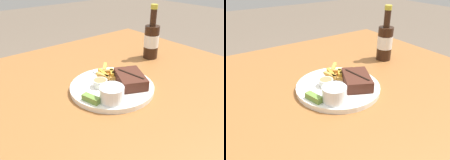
# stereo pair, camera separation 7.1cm
# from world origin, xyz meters

# --- Properties ---
(dining_table) EXTENTS (1.13, 1.23, 0.73)m
(dining_table) POSITION_xyz_m (0.00, 0.00, 0.66)
(dining_table) COLOR #935B2D
(dining_table) RESTS_ON ground_plane
(dinner_plate) EXTENTS (0.30, 0.30, 0.02)m
(dinner_plate) POSITION_xyz_m (0.00, 0.00, 0.74)
(dinner_plate) COLOR white
(dinner_plate) RESTS_ON dining_table
(steak_portion) EXTENTS (0.16, 0.14, 0.04)m
(steak_portion) POSITION_xyz_m (0.03, 0.06, 0.77)
(steak_portion) COLOR #472319
(steak_portion) RESTS_ON dinner_plate
(fries_pile) EXTENTS (0.12, 0.14, 0.02)m
(fries_pile) POSITION_xyz_m (-0.06, 0.04, 0.76)
(fries_pile) COLOR gold
(fries_pile) RESTS_ON dinner_plate
(coleslaw_cup) EXTENTS (0.08, 0.08, 0.05)m
(coleslaw_cup) POSITION_xyz_m (0.08, -0.06, 0.78)
(coleslaw_cup) COLOR white
(coleslaw_cup) RESTS_ON dinner_plate
(dipping_sauce_cup) EXTENTS (0.05, 0.05, 0.03)m
(dipping_sauce_cup) POSITION_xyz_m (-0.02, -0.04, 0.76)
(dipping_sauce_cup) COLOR silver
(dipping_sauce_cup) RESTS_ON dinner_plate
(pickle_spear) EXTENTS (0.06, 0.04, 0.02)m
(pickle_spear) POSITION_xyz_m (0.04, -0.12, 0.76)
(pickle_spear) COLOR olive
(pickle_spear) RESTS_ON dinner_plate
(fork_utensil) EXTENTS (0.13, 0.02, 0.00)m
(fork_utensil) POSITION_xyz_m (-0.08, 0.01, 0.75)
(fork_utensil) COLOR #B7B7BC
(fork_utensil) RESTS_ON dinner_plate
(beer_bottle) EXTENTS (0.07, 0.07, 0.24)m
(beer_bottle) POSITION_xyz_m (-0.11, 0.33, 0.82)
(beer_bottle) COLOR black
(beer_bottle) RESTS_ON dining_table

